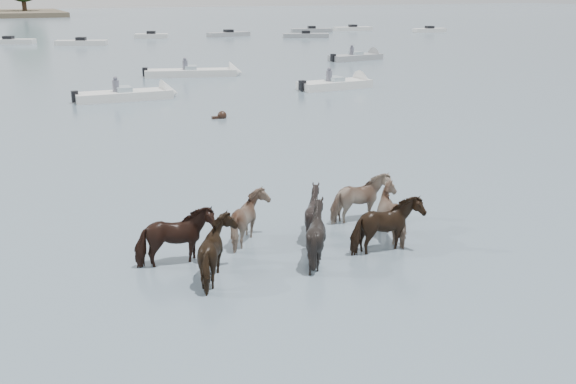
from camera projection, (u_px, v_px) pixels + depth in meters
name	position (u px, v px, depth m)	size (l,w,h in m)	color
ground	(380.00, 254.00, 15.03)	(400.00, 400.00, 0.00)	#4B606C
pony_herd	(305.00, 226.00, 15.18)	(7.10, 3.22, 1.47)	black
swimming_pony	(221.00, 116.00, 30.71)	(0.72, 0.44, 0.44)	black
motorboat_b	(138.00, 95.00, 36.02)	(5.82, 1.67, 1.92)	silver
motorboat_c	(203.00, 73.00, 45.41)	(6.90, 3.47, 1.92)	silver
motorboat_d	(345.00, 84.00, 40.09)	(5.32, 2.04, 1.92)	silver
motorboat_e	(363.00, 57.00, 55.77)	(5.49, 2.29, 1.92)	gray
distant_flotilla	(61.00, 39.00, 74.83)	(101.82, 26.86, 0.93)	silver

